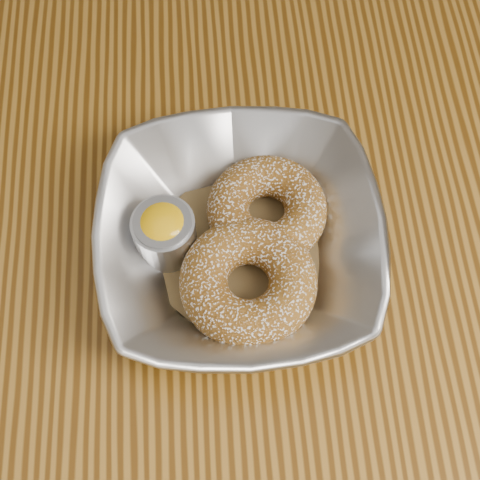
{
  "coord_description": "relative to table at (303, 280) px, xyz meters",
  "views": [
    {
      "loc": [
        -0.08,
        -0.24,
        1.26
      ],
      "look_at": [
        -0.06,
        -0.01,
        0.78
      ],
      "focal_mm": 50.0,
      "sensor_mm": 36.0,
      "label": 1
    }
  ],
  "objects": [
    {
      "name": "parchment",
      "position": [
        -0.06,
        -0.01,
        0.11
      ],
      "size": [
        0.21,
        0.21,
        0.0
      ],
      "primitive_type": "cube",
      "rotation": [
        0.0,
        0.0,
        0.79
      ],
      "color": "brown",
      "rests_on": "table"
    },
    {
      "name": "donut_front",
      "position": [
        -0.06,
        -0.05,
        0.13
      ],
      "size": [
        0.15,
        0.15,
        0.04
      ],
      "primitive_type": "torus",
      "rotation": [
        0.0,
        0.0,
        0.58
      ],
      "color": "brown",
      "rests_on": "parchment"
    },
    {
      "name": "serving_bowl",
      "position": [
        -0.06,
        -0.01,
        0.13
      ],
      "size": [
        0.23,
        0.23,
        0.06
      ],
      "primitive_type": "imported",
      "color": "#B0B2B7",
      "rests_on": "table"
    },
    {
      "name": "donut_back",
      "position": [
        -0.04,
        0.01,
        0.13
      ],
      "size": [
        0.11,
        0.11,
        0.04
      ],
      "primitive_type": "torus",
      "rotation": [
        0.0,
        0.0,
        0.13
      ],
      "color": "brown",
      "rests_on": "parchment"
    },
    {
      "name": "ground_plane",
      "position": [
        0.0,
        0.0,
        -0.65
      ],
      "size": [
        4.0,
        4.0,
        0.0
      ],
      "primitive_type": "plane",
      "color": "#565659",
      "rests_on": "ground"
    },
    {
      "name": "table",
      "position": [
        0.0,
        0.0,
        0.0
      ],
      "size": [
        1.2,
        0.8,
        0.75
      ],
      "color": "brown",
      "rests_on": "ground_plane"
    },
    {
      "name": "ramekin",
      "position": [
        -0.12,
        -0.0,
        0.13
      ],
      "size": [
        0.05,
        0.05,
        0.05
      ],
      "color": "#B0B2B7",
      "rests_on": "table"
    }
  ]
}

